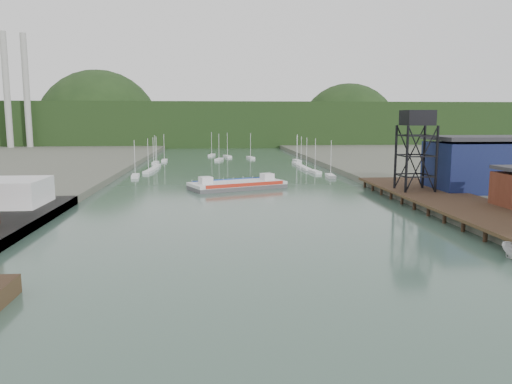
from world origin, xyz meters
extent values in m
plane|color=#314D41|center=(0.00, 0.00, 0.00)|extent=(600.00, 600.00, 0.00)
cube|color=black|center=(37.00, 45.00, 1.90)|extent=(14.00, 70.00, 0.50)
cylinder|color=black|center=(31.00, 45.00, 0.80)|extent=(0.60, 0.60, 2.20)
cylinder|color=black|center=(43.00, 45.00, 0.80)|extent=(0.60, 0.60, 2.20)
cylinder|color=black|center=(32.00, 55.00, 8.65)|extent=(0.50, 0.50, 13.00)
cylinder|color=black|center=(38.00, 55.00, 8.65)|extent=(0.50, 0.50, 13.00)
cylinder|color=black|center=(32.00, 61.00, 8.65)|extent=(0.50, 0.50, 13.00)
cylinder|color=black|center=(38.00, 61.00, 8.65)|extent=(0.50, 0.50, 13.00)
cube|color=black|center=(35.00, 58.00, 16.65)|extent=(5.50, 5.50, 3.00)
cube|color=#0D0E3B|center=(50.00, 60.00, 6.60)|extent=(20.00, 14.00, 10.00)
cube|color=#2D2D33|center=(50.00, 60.00, 12.50)|extent=(20.50, 14.50, 0.80)
cube|color=silver|center=(-27.54, 103.89, 0.35)|extent=(2.67, 7.65, 0.90)
cube|color=silver|center=(-25.28, 115.30, 0.35)|extent=(2.81, 7.67, 0.90)
cube|color=silver|center=(-24.71, 124.17, 0.35)|extent=(2.35, 7.59, 0.90)
cube|color=silver|center=(-24.81, 134.09, 0.35)|extent=(2.01, 7.50, 0.90)
cube|color=silver|center=(-26.64, 146.33, 0.35)|extent=(2.00, 7.50, 0.90)
cube|color=silver|center=(-24.32, 156.17, 0.35)|extent=(2.16, 7.54, 0.90)
cube|color=silver|center=(27.56, 99.03, 0.35)|extent=(2.53, 7.62, 0.90)
cube|color=silver|center=(25.46, 110.51, 0.35)|extent=(2.76, 7.67, 0.90)
cube|color=silver|center=(24.46, 119.29, 0.35)|extent=(2.22, 7.56, 0.90)
cube|color=silver|center=(24.27, 128.28, 0.35)|extent=(2.18, 7.54, 0.90)
cube|color=silver|center=(24.67, 139.38, 0.35)|extent=(2.46, 7.61, 0.90)
cube|color=silver|center=(26.78, 150.99, 0.35)|extent=(2.48, 7.61, 0.90)
cube|color=silver|center=(-3.16, 160.00, 0.35)|extent=(3.78, 7.76, 0.90)
cube|color=silver|center=(10.04, 168.00, 0.35)|extent=(3.31, 7.74, 0.90)
cube|color=silver|center=(0.66, 176.00, 0.35)|extent=(3.76, 7.76, 0.90)
cube|color=silver|center=(-6.11, 184.00, 0.35)|extent=(3.40, 7.74, 0.90)
cylinder|color=#A8A8A2|center=(-110.00, 230.00, 30.00)|extent=(3.20, 3.20, 60.00)
cylinder|color=#A8A8A2|center=(-102.00, 235.00, 30.00)|extent=(3.20, 3.20, 60.00)
cube|color=black|center=(0.00, 300.00, 12.00)|extent=(500.00, 120.00, 28.00)
sphere|color=black|center=(-80.00, 300.00, 8.00)|extent=(80.00, 80.00, 80.00)
sphere|color=black|center=(90.00, 310.00, 6.00)|extent=(70.00, 70.00, 70.00)
cube|color=#4F4E51|center=(0.17, 78.72, 0.45)|extent=(24.11, 16.81, 0.90)
cube|color=silver|center=(0.17, 78.72, 1.25)|extent=(24.11, 16.81, 0.72)
cube|color=red|center=(1.89, 74.53, 1.43)|extent=(18.27, 7.63, 0.81)
cube|color=navy|center=(-1.55, 82.90, 1.43)|extent=(18.27, 7.63, 0.81)
cube|color=silver|center=(-7.28, 75.65, 2.33)|extent=(3.51, 3.51, 1.79)
cube|color=silver|center=(7.62, 81.79, 2.33)|extent=(3.51, 3.51, 1.79)
camera|label=1|loc=(-5.53, -38.79, 16.49)|focal=35.00mm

